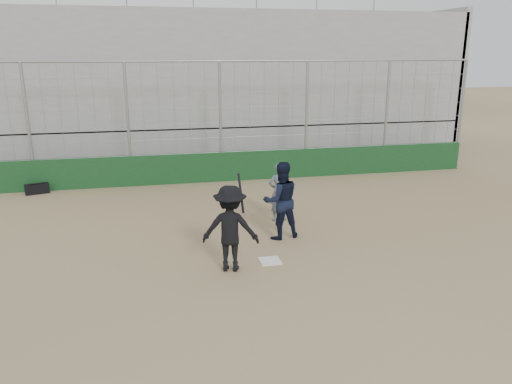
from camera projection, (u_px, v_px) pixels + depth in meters
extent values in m
plane|color=brown|center=(270.00, 261.00, 10.62)|extent=(90.00, 90.00, 0.00)
cube|color=white|center=(270.00, 261.00, 10.62)|extent=(0.44, 0.44, 0.02)
cube|color=#113718|center=(221.00, 167.00, 17.07)|extent=(18.00, 0.25, 1.00)
cylinder|color=gray|center=(220.00, 123.00, 16.66)|extent=(0.10, 0.10, 4.00)
cylinder|color=gray|center=(461.00, 116.00, 18.49)|extent=(0.10, 0.10, 4.00)
cylinder|color=gray|center=(219.00, 61.00, 16.11)|extent=(18.00, 0.07, 0.07)
cube|color=gray|center=(204.00, 135.00, 21.64)|extent=(20.00, 6.70, 1.60)
cube|color=gray|center=(203.00, 66.00, 20.84)|extent=(20.00, 6.70, 4.20)
cube|color=gray|center=(418.00, 82.00, 23.10)|extent=(0.25, 6.70, 6.10)
imported|color=black|center=(230.00, 228.00, 10.01)|extent=(1.28, 0.94, 1.78)
cylinder|color=black|center=(241.00, 193.00, 10.01)|extent=(0.07, 0.57, 0.71)
imported|color=black|center=(281.00, 214.00, 11.78)|extent=(1.01, 0.85, 1.22)
sphere|color=maroon|center=(281.00, 194.00, 11.64)|extent=(0.28, 0.28, 0.28)
imported|color=#505966|center=(279.00, 195.00, 13.00)|extent=(0.61, 0.44, 1.41)
cube|color=black|center=(37.00, 189.00, 15.62)|extent=(0.76, 0.48, 0.30)
cylinder|color=black|center=(36.00, 184.00, 15.58)|extent=(0.45, 0.16, 0.04)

